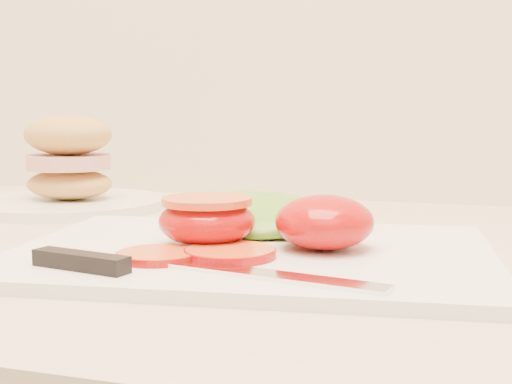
% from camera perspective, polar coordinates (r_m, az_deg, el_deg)
% --- Properties ---
extents(cutting_board, '(0.42, 0.33, 0.01)m').
position_cam_1_polar(cutting_board, '(0.58, -0.30, -4.99)').
color(cutting_board, white).
rests_on(cutting_board, counter).
extents(tomato_half_dome, '(0.08, 0.08, 0.04)m').
position_cam_1_polar(tomato_half_dome, '(0.58, 5.50, -2.40)').
color(tomato_half_dome, red).
rests_on(tomato_half_dome, cutting_board).
extents(tomato_half_cut, '(0.08, 0.08, 0.04)m').
position_cam_1_polar(tomato_half_cut, '(0.59, -3.94, -2.18)').
color(tomato_half_cut, red).
rests_on(tomato_half_cut, cutting_board).
extents(tomato_slice_0, '(0.07, 0.07, 0.01)m').
position_cam_1_polar(tomato_slice_0, '(0.55, -2.10, -4.89)').
color(tomato_slice_0, orange).
rests_on(tomato_slice_0, cutting_board).
extents(tomato_slice_1, '(0.06, 0.06, 0.01)m').
position_cam_1_polar(tomato_slice_1, '(0.55, -7.88, -5.05)').
color(tomato_slice_1, orange).
rests_on(tomato_slice_1, cutting_board).
extents(lettuce_leaf_0, '(0.17, 0.13, 0.03)m').
position_cam_1_polar(lettuce_leaf_0, '(0.66, -0.37, -1.84)').
color(lettuce_leaf_0, '#61B02E').
rests_on(lettuce_leaf_0, cutting_board).
extents(knife, '(0.26, 0.06, 0.01)m').
position_cam_1_polar(knife, '(0.50, -8.12, -5.93)').
color(knife, silver).
rests_on(knife, cutting_board).
extents(sandwich_plate, '(0.23, 0.23, 0.11)m').
position_cam_1_polar(sandwich_plate, '(0.89, -14.70, 1.29)').
color(sandwich_plate, white).
rests_on(sandwich_plate, counter).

